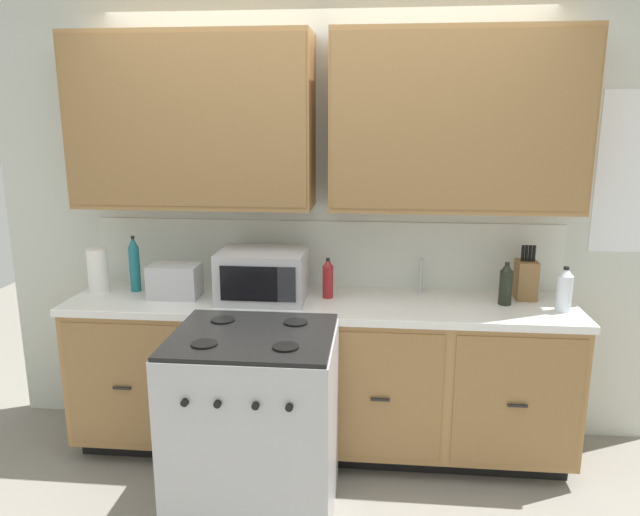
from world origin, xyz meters
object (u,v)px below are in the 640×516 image
microwave (263,275)px  paper_towel_roll (98,271)px  bottle_red (328,278)px  bottle_clear (564,290)px  bottle_dark (506,284)px  stove_range (255,426)px  bottle_teal (135,264)px  toaster (175,281)px  knife_block (526,279)px

microwave → paper_towel_roll: microwave is taller
bottle_red → bottle_clear: 1.26m
bottle_red → bottle_dark: 0.98m
stove_range → bottle_teal: size_ratio=2.88×
stove_range → toaster: size_ratio=3.39×
toaster → bottle_clear: (2.12, -0.05, 0.02)m
bottle_teal → bottle_red: size_ratio=1.44×
paper_towel_roll → bottle_red: 1.34m
microwave → paper_towel_roll: (-0.98, 0.05, -0.01)m
stove_range → microwave: bearing=96.4°
knife_block → bottle_dark: 0.18m
knife_block → microwave: bearing=-173.9°
knife_block → bottle_teal: 2.25m
bottle_clear → bottle_teal: bearing=176.4°
stove_range → knife_block: knife_block is taller
knife_block → bottle_teal: (-2.25, -0.06, 0.05)m
stove_range → bottle_dark: bearing=27.1°
paper_towel_roll → bottle_dark: 2.32m
microwave → knife_block: knife_block is taller
bottle_red → bottle_clear: size_ratio=0.95×
microwave → bottle_clear: bearing=-1.9°
toaster → bottle_teal: 0.30m
knife_block → bottle_teal: bottle_teal is taller
knife_block → toaster: bearing=-175.3°
stove_range → bottle_teal: bearing=140.0°
bottle_clear → stove_range: bearing=-160.1°
toaster → bottle_red: (0.87, 0.08, 0.02)m
microwave → paper_towel_roll: 0.99m
stove_range → bottle_clear: 1.74m
bottle_clear → bottle_dark: bottle_clear is taller
toaster → bottle_red: size_ratio=1.22×
microwave → bottle_dark: microwave is taller
toaster → bottle_teal: bottle_teal is taller
stove_range → bottle_clear: bearing=19.9°
paper_towel_roll → microwave: bearing=-3.0°
microwave → bottle_dark: size_ratio=2.03×
stove_range → paper_towel_roll: 1.37m
stove_range → bottle_red: (0.29, 0.69, 0.56)m
stove_range → bottle_dark: size_ratio=4.01×
microwave → bottle_dark: 1.34m
bottle_teal → paper_towel_roll: bearing=-166.9°
microwave → bottle_clear: (1.62, -0.05, -0.02)m
bottle_red → paper_towel_roll: bearing=-179.2°
microwave → knife_block: 1.48m
bottle_clear → paper_towel_roll: bearing=177.7°
bottle_teal → bottle_clear: 2.40m
bottle_red → bottle_dark: (0.98, -0.04, 0.00)m
stove_range → bottle_dark: 1.53m
paper_towel_roll → stove_range: bearing=-32.3°
toaster → bottle_teal: size_ratio=0.85×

